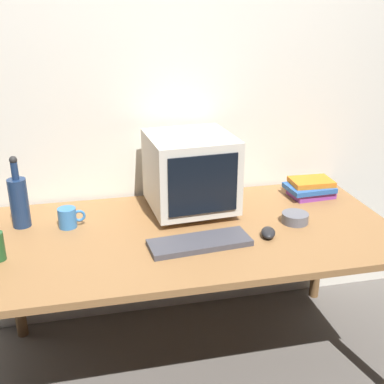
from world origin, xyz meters
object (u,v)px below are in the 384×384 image
Objects in this scene: computer_mouse at (268,233)px; cd_spindle at (295,218)px; bottle_tall at (19,200)px; crt_monitor at (190,173)px; book_stack at (311,188)px; keyboard at (199,243)px; mug at (68,218)px.

cd_spindle is at bearing 50.69° from computer_mouse.
crt_monitor is at bearing 0.20° from bottle_tall.
bottle_tall is at bearing -178.00° from book_stack.
book_stack is (0.64, 0.05, -0.15)m from crt_monitor.
crt_monitor is 0.47m from computer_mouse.
bottle_tall is 1.23m from cd_spindle.
crt_monitor is at bearing 146.61° from computer_mouse.
bottle_tall is at bearing 148.86° from keyboard.
mug is at bearing -15.55° from bottle_tall.
bottle_tall is 2.72× the size of mug.
crt_monitor reaches higher than keyboard.
mug is (-0.83, 0.28, 0.03)m from computer_mouse.
keyboard is 0.79m from book_stack.
bottle_tall is 1.35× the size of book_stack.
keyboard is 3.50× the size of cd_spindle.
crt_monitor is 0.77m from bottle_tall.
keyboard is at bearing -165.89° from cd_spindle.
crt_monitor reaches higher than cd_spindle.
computer_mouse is 0.83× the size of mug.
bottle_tall reaches higher than book_stack.
mug is (-1.21, -0.11, 0.00)m from book_stack.
keyboard is at bearing -29.29° from mug.
cd_spindle is at bearing -9.93° from mug.
book_stack is (0.68, 0.40, 0.03)m from keyboard.
mug is at bearing -175.00° from book_stack.
keyboard is 0.49m from cd_spindle.
computer_mouse reaches higher than keyboard.
computer_mouse is 0.88m from mug.
keyboard is 1.74× the size of book_stack.
keyboard is 0.82m from bottle_tall.
computer_mouse is (0.26, -0.34, -0.17)m from crt_monitor.
crt_monitor is 0.66m from book_stack.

